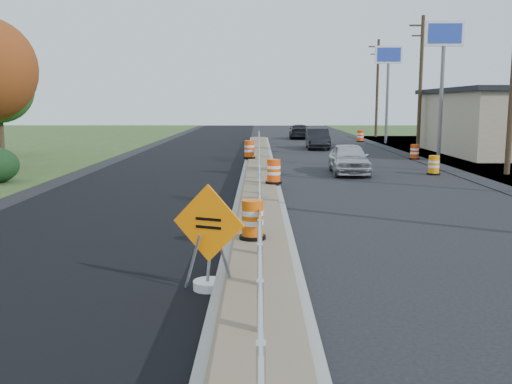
{
  "coord_description": "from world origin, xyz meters",
  "views": [
    {
      "loc": [
        -0.02,
        -17.32,
        3.26
      ],
      "look_at": [
        -0.09,
        -3.39,
        1.1
      ],
      "focal_mm": 40.0,
      "sensor_mm": 36.0,
      "label": 1
    }
  ],
  "objects_px": {
    "barrel_median_far": "(249,150)",
    "car_dark_mid": "(318,139)",
    "car_dark_far": "(299,132)",
    "car_silver": "(349,159)",
    "barrel_median_near": "(253,220)",
    "caution_sign": "(209,263)",
    "barrel_median_mid": "(274,172)",
    "barrel_shoulder_far": "(360,136)",
    "barrel_shoulder_mid": "(415,152)",
    "barrel_shoulder_near": "(434,166)"
  },
  "relations": [
    {
      "from": "barrel_median_far",
      "to": "car_dark_mid",
      "type": "distance_m",
      "value": 10.96
    },
    {
      "from": "car_dark_mid",
      "to": "car_dark_far",
      "type": "height_order",
      "value": "car_dark_mid"
    },
    {
      "from": "car_silver",
      "to": "barrel_median_near",
      "type": "bearing_deg",
      "value": -105.5
    },
    {
      "from": "car_dark_mid",
      "to": "car_dark_far",
      "type": "xyz_separation_m",
      "value": [
        -0.46,
        12.46,
        -0.07
      ]
    },
    {
      "from": "car_dark_mid",
      "to": "car_silver",
      "type": "bearing_deg",
      "value": -88.69
    },
    {
      "from": "caution_sign",
      "to": "barrel_median_near",
      "type": "xyz_separation_m",
      "value": [
        0.74,
        2.9,
        0.17
      ]
    },
    {
      "from": "barrel_median_mid",
      "to": "barrel_median_far",
      "type": "bearing_deg",
      "value": 96.16
    },
    {
      "from": "caution_sign",
      "to": "car_dark_mid",
      "type": "xyz_separation_m",
      "value": [
        5.17,
        32.01,
        0.26
      ]
    },
    {
      "from": "barrel_shoulder_far",
      "to": "barrel_shoulder_mid",
      "type": "bearing_deg",
      "value": -88.52
    },
    {
      "from": "barrel_shoulder_mid",
      "to": "caution_sign",
      "type": "bearing_deg",
      "value": -112.83
    },
    {
      "from": "barrel_median_mid",
      "to": "barrel_median_far",
      "type": "distance_m",
      "value": 10.26
    },
    {
      "from": "barrel_median_far",
      "to": "barrel_shoulder_far",
      "type": "relative_size",
      "value": 0.98
    },
    {
      "from": "caution_sign",
      "to": "barrel_median_mid",
      "type": "distance_m",
      "value": 12.07
    },
    {
      "from": "barrel_median_near",
      "to": "car_dark_far",
      "type": "distance_m",
      "value": 41.76
    },
    {
      "from": "barrel_median_far",
      "to": "car_dark_mid",
      "type": "height_order",
      "value": "car_dark_mid"
    },
    {
      "from": "barrel_shoulder_mid",
      "to": "car_dark_mid",
      "type": "xyz_separation_m",
      "value": [
        -4.93,
        8.03,
        0.31
      ]
    },
    {
      "from": "car_dark_mid",
      "to": "barrel_shoulder_mid",
      "type": "bearing_deg",
      "value": -56.92
    },
    {
      "from": "caution_sign",
      "to": "barrel_shoulder_near",
      "type": "relative_size",
      "value": 2.12
    },
    {
      "from": "barrel_median_mid",
      "to": "car_dark_mid",
      "type": "distance_m",
      "value": 20.38
    },
    {
      "from": "barrel_median_mid",
      "to": "barrel_shoulder_near",
      "type": "height_order",
      "value": "barrel_median_mid"
    },
    {
      "from": "barrel_median_mid",
      "to": "car_dark_mid",
      "type": "relative_size",
      "value": 0.21
    },
    {
      "from": "caution_sign",
      "to": "barrel_shoulder_mid",
      "type": "distance_m",
      "value": 26.03
    },
    {
      "from": "caution_sign",
      "to": "barrel_shoulder_near",
      "type": "xyz_separation_m",
      "value": [
        9.01,
        16.65,
        -0.05
      ]
    },
    {
      "from": "caution_sign",
      "to": "barrel_median_far",
      "type": "xyz_separation_m",
      "value": [
        0.35,
        22.18,
        0.22
      ]
    },
    {
      "from": "barrel_shoulder_far",
      "to": "car_silver",
      "type": "relative_size",
      "value": 0.24
    },
    {
      "from": "caution_sign",
      "to": "car_dark_far",
      "type": "relative_size",
      "value": 0.41
    },
    {
      "from": "barrel_median_near",
      "to": "barrel_shoulder_far",
      "type": "bearing_deg",
      "value": 76.4
    },
    {
      "from": "barrel_median_near",
      "to": "car_silver",
      "type": "xyz_separation_m",
      "value": [
        4.38,
        14.06,
        0.07
      ]
    },
    {
      "from": "barrel_median_mid",
      "to": "barrel_shoulder_mid",
      "type": "bearing_deg",
      "value": 54.24
    },
    {
      "from": "barrel_shoulder_near",
      "to": "barrel_median_mid",
      "type": "bearing_deg",
      "value": -148.3
    },
    {
      "from": "caution_sign",
      "to": "barrel_shoulder_far",
      "type": "relative_size",
      "value": 1.87
    },
    {
      "from": "barrel_median_near",
      "to": "barrel_shoulder_mid",
      "type": "relative_size",
      "value": 1.0
    },
    {
      "from": "barrel_shoulder_mid",
      "to": "barrel_shoulder_far",
      "type": "relative_size",
      "value": 0.88
    },
    {
      "from": "car_silver",
      "to": "barrel_median_mid",
      "type": "bearing_deg",
      "value": -124.52
    },
    {
      "from": "barrel_shoulder_mid",
      "to": "car_dark_far",
      "type": "relative_size",
      "value": 0.19
    },
    {
      "from": "barrel_median_near",
      "to": "barrel_shoulder_near",
      "type": "xyz_separation_m",
      "value": [
        8.27,
        13.74,
        -0.23
      ]
    },
    {
      "from": "barrel_median_near",
      "to": "barrel_median_far",
      "type": "bearing_deg",
      "value": 91.15
    },
    {
      "from": "caution_sign",
      "to": "car_dark_mid",
      "type": "height_order",
      "value": "caution_sign"
    },
    {
      "from": "barrel_median_mid",
      "to": "barrel_shoulder_near",
      "type": "relative_size",
      "value": 1.04
    },
    {
      "from": "barrel_median_mid",
      "to": "car_dark_far",
      "type": "relative_size",
      "value": 0.2
    },
    {
      "from": "barrel_shoulder_far",
      "to": "barrel_median_near",
      "type": "bearing_deg",
      "value": -103.6
    },
    {
      "from": "barrel_shoulder_near",
      "to": "barrel_shoulder_far",
      "type": "xyz_separation_m",
      "value": [
        0.68,
        23.25,
        0.06
      ]
    },
    {
      "from": "caution_sign",
      "to": "car_silver",
      "type": "bearing_deg",
      "value": 94.99
    },
    {
      "from": "car_dark_far",
      "to": "barrel_shoulder_near",
      "type": "bearing_deg",
      "value": 102.93
    },
    {
      "from": "caution_sign",
      "to": "barrel_shoulder_far",
      "type": "distance_m",
      "value": 41.06
    },
    {
      "from": "barrel_median_near",
      "to": "car_dark_mid",
      "type": "height_order",
      "value": "car_dark_mid"
    },
    {
      "from": "barrel_median_near",
      "to": "barrel_shoulder_mid",
      "type": "distance_m",
      "value": 23.07
    },
    {
      "from": "barrel_shoulder_near",
      "to": "car_dark_mid",
      "type": "height_order",
      "value": "car_dark_mid"
    },
    {
      "from": "barrel_shoulder_mid",
      "to": "car_dark_mid",
      "type": "distance_m",
      "value": 9.42
    },
    {
      "from": "barrel_median_near",
      "to": "barrel_shoulder_near",
      "type": "height_order",
      "value": "barrel_median_near"
    }
  ]
}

